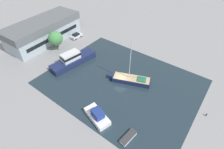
% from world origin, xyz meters
% --- Properties ---
extents(ground_plane, '(440.00, 440.00, 0.00)m').
position_xyz_m(ground_plane, '(0.00, 0.00, 0.00)').
color(ground_plane, gray).
extents(water_canal, '(29.57, 37.76, 0.01)m').
position_xyz_m(water_canal, '(0.00, 0.00, 0.00)').
color(water_canal, '#1E2D38').
rests_on(water_canal, ground).
extents(warehouse_building, '(25.79, 11.08, 7.16)m').
position_xyz_m(warehouse_building, '(1.79, 32.99, 3.62)').
color(warehouse_building, '#99A8B2').
rests_on(warehouse_building, ground).
extents(quay_tree_near_building, '(4.44, 4.44, 6.35)m').
position_xyz_m(quay_tree_near_building, '(0.23, 24.86, 4.13)').
color(quay_tree_near_building, brown).
rests_on(quay_tree_near_building, ground).
extents(parked_car, '(4.25, 1.94, 1.67)m').
position_xyz_m(parked_car, '(9.28, 25.67, 0.85)').
color(parked_car, silver).
rests_on(parked_car, ground).
extents(sailboat_moored, '(6.15, 10.71, 12.44)m').
position_xyz_m(sailboat_moored, '(1.58, -1.97, 0.74)').
color(sailboat_moored, '#19234C').
rests_on(sailboat_moored, water_canal).
extents(motor_cruiser, '(14.25, 5.85, 3.88)m').
position_xyz_m(motor_cruiser, '(-1.95, 15.51, 1.40)').
color(motor_cruiser, '#19234C').
rests_on(motor_cruiser, water_canal).
extents(small_dinghy, '(3.93, 1.77, 0.71)m').
position_xyz_m(small_dinghy, '(-12.03, -10.12, 0.36)').
color(small_dinghy, white).
rests_on(small_dinghy, water_canal).
extents(cabin_boat, '(4.37, 6.79, 2.69)m').
position_xyz_m(cabin_boat, '(-12.14, -2.50, 0.95)').
color(cabin_boat, white).
rests_on(cabin_boat, water_canal).
extents(mooring_bollard, '(0.30, 0.30, 0.70)m').
position_xyz_m(mooring_bollard, '(2.28, -20.53, 0.37)').
color(mooring_bollard, '#47474C').
rests_on(mooring_bollard, ground).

